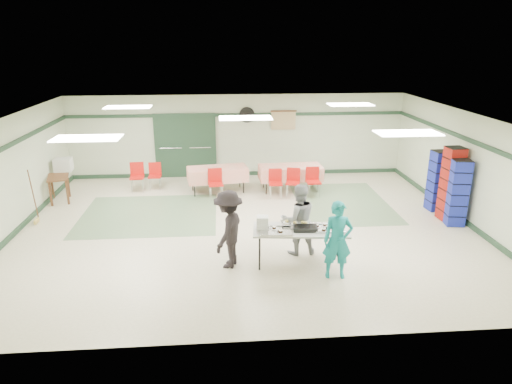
{
  "coord_description": "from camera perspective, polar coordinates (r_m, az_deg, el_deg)",
  "views": [
    {
      "loc": [
        -0.58,
        -10.37,
        4.39
      ],
      "look_at": [
        0.22,
        -0.3,
        0.99
      ],
      "focal_mm": 32.0,
      "sensor_mm": 36.0,
      "label": 1
    }
  ],
  "objects": [
    {
      "name": "floor",
      "position": [
        11.28,
        -1.23,
        -4.32
      ],
      "size": [
        11.0,
        11.0,
        0.0
      ],
      "primitive_type": "plane",
      "color": "beige",
      "rests_on": "ground"
    },
    {
      "name": "ceiling",
      "position": [
        10.52,
        -1.33,
        9.35
      ],
      "size": [
        11.0,
        11.0,
        0.0
      ],
      "primitive_type": "plane",
      "rotation": [
        3.14,
        0.0,
        0.0
      ],
      "color": "white",
      "rests_on": "wall_back"
    },
    {
      "name": "wall_back",
      "position": [
        15.19,
        -2.27,
        7.03
      ],
      "size": [
        11.0,
        0.0,
        11.0
      ],
      "primitive_type": "plane",
      "rotation": [
        1.57,
        0.0,
        0.0
      ],
      "color": "#B5BEA2",
      "rests_on": "floor"
    },
    {
      "name": "wall_front",
      "position": [
        6.64,
        1.01,
        -8.67
      ],
      "size": [
        11.0,
        0.0,
        11.0
      ],
      "primitive_type": "plane",
      "rotation": [
        -1.57,
        0.0,
        0.0
      ],
      "color": "#B5BEA2",
      "rests_on": "floor"
    },
    {
      "name": "wall_left",
      "position": [
        11.87,
        -28.83,
        1.4
      ],
      "size": [
        0.0,
        9.0,
        9.0
      ],
      "primitive_type": "plane",
      "rotation": [
        1.57,
        0.0,
        1.57
      ],
      "color": "#B5BEA2",
      "rests_on": "floor"
    },
    {
      "name": "wall_right",
      "position": [
        12.4,
        25.03,
        2.63
      ],
      "size": [
        0.0,
        9.0,
        9.0
      ],
      "primitive_type": "plane",
      "rotation": [
        1.57,
        0.0,
        -1.57
      ],
      "color": "#B5BEA2",
      "rests_on": "floor"
    },
    {
      "name": "trim_back",
      "position": [
        15.04,
        -2.3,
        9.63
      ],
      "size": [
        11.0,
        0.06,
        0.1
      ],
      "primitive_type": "cube",
      "color": "#1F3927",
      "rests_on": "wall_back"
    },
    {
      "name": "baseboard_back",
      "position": [
        15.47,
        -2.21,
        2.33
      ],
      "size": [
        11.0,
        0.06,
        0.12
      ],
      "primitive_type": "cube",
      "color": "#1F3927",
      "rests_on": "floor"
    },
    {
      "name": "trim_left",
      "position": [
        11.7,
        -29.22,
        4.68
      ],
      "size": [
        0.06,
        9.0,
        0.1
      ],
      "primitive_type": "cube",
      "rotation": [
        0.0,
        0.0,
        1.57
      ],
      "color": "#1F3927",
      "rests_on": "wall_back"
    },
    {
      "name": "baseboard_left",
      "position": [
        12.25,
        -27.77,
        -4.36
      ],
      "size": [
        0.06,
        9.0,
        0.12
      ],
      "primitive_type": "cube",
      "rotation": [
        0.0,
        0.0,
        1.57
      ],
      "color": "#1F3927",
      "rests_on": "floor"
    },
    {
      "name": "trim_right",
      "position": [
        12.23,
        25.35,
        5.78
      ],
      "size": [
        0.06,
        9.0,
        0.1
      ],
      "primitive_type": "cube",
      "rotation": [
        0.0,
        0.0,
        1.57
      ],
      "color": "#1F3927",
      "rests_on": "wall_back"
    },
    {
      "name": "baseboard_right",
      "position": [
        12.77,
        24.13,
        -2.94
      ],
      "size": [
        0.06,
        9.0,
        0.12
      ],
      "primitive_type": "cube",
      "rotation": [
        0.0,
        0.0,
        1.57
      ],
      "color": "#1F3927",
      "rests_on": "floor"
    },
    {
      "name": "green_patch_a",
      "position": [
        12.34,
        -13.19,
        -2.75
      ],
      "size": [
        3.5,
        3.0,
        0.01
      ],
      "primitive_type": "cube",
      "color": "#64805E",
      "rests_on": "floor"
    },
    {
      "name": "green_patch_b",
      "position": [
        13.1,
        10.7,
        -1.31
      ],
      "size": [
        2.5,
        3.5,
        0.01
      ],
      "primitive_type": "cube",
      "color": "#64805E",
      "rests_on": "floor"
    },
    {
      "name": "double_door_left",
      "position": [
        15.27,
        -10.56,
        5.64
      ],
      "size": [
        0.9,
        0.06,
        2.1
      ],
      "primitive_type": "cube",
      "color": "#979997",
      "rests_on": "floor"
    },
    {
      "name": "double_door_right",
      "position": [
        15.2,
        -6.99,
        5.76
      ],
      "size": [
        0.9,
        0.06,
        2.1
      ],
      "primitive_type": "cube",
      "color": "#979997",
      "rests_on": "floor"
    },
    {
      "name": "door_frame",
      "position": [
        15.21,
        -8.8,
        5.69
      ],
      "size": [
        2.0,
        0.03,
        2.15
      ],
      "primitive_type": "cube",
      "color": "#1F3927",
      "rests_on": "floor"
    },
    {
      "name": "wall_fan",
      "position": [
        15.02,
        -1.14,
        9.63
      ],
      "size": [
        0.5,
        0.1,
        0.5
      ],
      "primitive_type": "cylinder",
      "rotation": [
        1.57,
        0.0,
        0.0
      ],
      "color": "black",
      "rests_on": "wall_back"
    },
    {
      "name": "scroll_banner",
      "position": [
        15.17,
        3.45,
        8.92
      ],
      "size": [
        0.8,
        0.02,
        0.6
      ],
      "primitive_type": "cube",
      "color": "tan",
      "rests_on": "wall_back"
    },
    {
      "name": "serving_table",
      "position": [
        9.26,
        5.61,
        -4.88
      ],
      "size": [
        1.98,
        0.96,
        0.76
      ],
      "rotation": [
        0.0,
        0.0,
        -0.1
      ],
      "color": "#B8B8B3",
      "rests_on": "floor"
    },
    {
      "name": "sheet_tray_right",
      "position": [
        9.29,
        9.06,
        -4.57
      ],
      "size": [
        0.62,
        0.5,
        0.02
      ],
      "primitive_type": "cube",
      "rotation": [
        0.0,
        0.0,
        -0.1
      ],
      "color": "silver",
      "rests_on": "serving_table"
    },
    {
      "name": "sheet_tray_mid",
      "position": [
        9.38,
        5.03,
        -4.16
      ],
      "size": [
        0.63,
        0.5,
        0.02
      ],
      "primitive_type": "cube",
      "rotation": [
        0.0,
        0.0,
        -0.1
      ],
      "color": "silver",
      "rests_on": "serving_table"
    },
    {
      "name": "sheet_tray_left",
      "position": [
        9.06,
        2.44,
        -4.96
      ],
      "size": [
        0.68,
        0.54,
        0.02
      ],
      "primitive_type": "cube",
      "rotation": [
        0.0,
        0.0,
        -0.1
      ],
      "color": "silver",
      "rests_on": "serving_table"
    },
    {
      "name": "baking_pan",
      "position": [
        9.19,
        6.17,
        -4.52
      ],
      "size": [
        0.5,
        0.34,
        0.08
      ],
      "primitive_type": "cube",
      "rotation": [
        0.0,
        0.0,
        -0.1
      ],
      "color": "black",
      "rests_on": "serving_table"
    },
    {
      "name": "foam_box_stack",
      "position": [
        9.15,
        0.82,
        -3.86
      ],
      "size": [
        0.26,
        0.24,
        0.27
      ],
      "primitive_type": "cube",
      "rotation": [
        0.0,
        0.0,
        -0.1
      ],
      "color": "white",
      "rests_on": "serving_table"
    },
    {
      "name": "volunteer_teal",
      "position": [
        8.82,
        10.16,
        -5.96
      ],
      "size": [
        0.59,
        0.41,
        1.54
      ],
      "primitive_type": "imported",
      "rotation": [
        0.0,
        0.0,
        -0.08
      ],
      "color": "teal",
      "rests_on": "floor"
    },
    {
      "name": "volunteer_grey",
      "position": [
        9.68,
        5.33,
        -3.42
      ],
      "size": [
        0.81,
        0.66,
        1.55
      ],
      "primitive_type": "imported",
      "rotation": [
        0.0,
        0.0,
        3.24
      ],
      "color": "#94959A",
      "rests_on": "floor"
    },
    {
      "name": "volunteer_dark",
      "position": [
        9.1,
        -3.47,
        -4.67
      ],
      "size": [
        0.92,
        1.18,
        1.6
      ],
      "primitive_type": "imported",
      "rotation": [
        0.0,
        0.0,
        -1.92
      ],
      "color": "black",
      "rests_on": "floor"
    },
    {
      "name": "dining_table_a",
      "position": [
        13.83,
        4.33,
        2.5
      ],
      "size": [
        1.9,
        0.9,
        0.77
      ],
      "rotation": [
        0.0,
        0.0,
        0.04
      ],
      "color": "red",
      "rests_on": "floor"
    },
    {
      "name": "dining_table_b",
      "position": [
        13.67,
        -4.83,
        2.3
      ],
      "size": [
        1.85,
        1.03,
        0.77
      ],
      "rotation": [
        0.0,
        0.0,
        0.15
      ],
      "color": "red",
      "rests_on": "floor"
    },
    {
      "name": "chair_a",
      "position": [
        13.3,
        4.66,
        1.59
      ],
      "size": [
        0.47,
        0.47,
        0.84
      ],
      "rotation": [
        0.0,
        0.0,
        -0.24
      ],
      "color": "red",
      "rests_on": "floor"
    },
    {
      "name": "chair_b",
      "position": [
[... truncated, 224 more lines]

